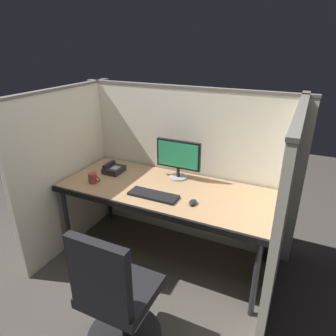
{
  "coord_description": "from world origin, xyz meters",
  "views": [
    {
      "loc": [
        1.04,
        -1.85,
        1.96
      ],
      "look_at": [
        0.0,
        0.35,
        0.92
      ],
      "focal_mm": 32.3,
      "sensor_mm": 36.0,
      "label": 1
    }
  ],
  "objects_px": {
    "monitor_center": "(178,157)",
    "desk_phone": "(113,169)",
    "computer_mouse": "(193,202)",
    "office_chair": "(117,308)",
    "coffee_mug": "(93,178)",
    "desk": "(165,194)",
    "keyboard_main": "(153,195)"
  },
  "relations": [
    {
      "from": "computer_mouse",
      "to": "desk_phone",
      "type": "relative_size",
      "value": 0.51
    },
    {
      "from": "desk",
      "to": "keyboard_main",
      "type": "bearing_deg",
      "value": -101.25
    },
    {
      "from": "computer_mouse",
      "to": "desk_phone",
      "type": "bearing_deg",
      "value": 164.76
    },
    {
      "from": "office_chair",
      "to": "desk_phone",
      "type": "bearing_deg",
      "value": 123.5
    },
    {
      "from": "office_chair",
      "to": "monitor_center",
      "type": "relative_size",
      "value": 2.27
    },
    {
      "from": "office_chair",
      "to": "monitor_center",
      "type": "bearing_deg",
      "value": 94.46
    },
    {
      "from": "desk_phone",
      "to": "keyboard_main",
      "type": "bearing_deg",
      "value": -24.86
    },
    {
      "from": "office_chair",
      "to": "keyboard_main",
      "type": "distance_m",
      "value": 0.92
    },
    {
      "from": "monitor_center",
      "to": "computer_mouse",
      "type": "xyz_separation_m",
      "value": [
        0.31,
        -0.41,
        -0.2
      ]
    },
    {
      "from": "desk",
      "to": "keyboard_main",
      "type": "height_order",
      "value": "keyboard_main"
    },
    {
      "from": "monitor_center",
      "to": "desk_phone",
      "type": "distance_m",
      "value": 0.68
    },
    {
      "from": "computer_mouse",
      "to": "keyboard_main",
      "type": "bearing_deg",
      "value": -177.0
    },
    {
      "from": "desk_phone",
      "to": "office_chair",
      "type": "bearing_deg",
      "value": -55.41
    },
    {
      "from": "computer_mouse",
      "to": "desk_phone",
      "type": "xyz_separation_m",
      "value": [
        -0.94,
        0.26,
        0.02
      ]
    },
    {
      "from": "office_chair",
      "to": "computer_mouse",
      "type": "xyz_separation_m",
      "value": [
        0.19,
        0.84,
        0.39
      ]
    },
    {
      "from": "computer_mouse",
      "to": "desk",
      "type": "bearing_deg",
      "value": 155.96
    },
    {
      "from": "desk",
      "to": "coffee_mug",
      "type": "height_order",
      "value": "coffee_mug"
    },
    {
      "from": "desk",
      "to": "desk_phone",
      "type": "bearing_deg",
      "value": 169.56
    },
    {
      "from": "monitor_center",
      "to": "keyboard_main",
      "type": "bearing_deg",
      "value": -95.53
    },
    {
      "from": "office_chair",
      "to": "monitor_center",
      "type": "xyz_separation_m",
      "value": [
        -0.12,
        1.25,
        0.59
      ]
    },
    {
      "from": "keyboard_main",
      "to": "computer_mouse",
      "type": "bearing_deg",
      "value": 3.0
    },
    {
      "from": "office_chair",
      "to": "keyboard_main",
      "type": "bearing_deg",
      "value": 100.11
    },
    {
      "from": "desk",
      "to": "office_chair",
      "type": "xyz_separation_m",
      "value": [
        0.13,
        -0.98,
        -0.33
      ]
    },
    {
      "from": "desk",
      "to": "keyboard_main",
      "type": "relative_size",
      "value": 4.42
    },
    {
      "from": "desk",
      "to": "office_chair",
      "type": "bearing_deg",
      "value": -82.41
    },
    {
      "from": "monitor_center",
      "to": "keyboard_main",
      "type": "distance_m",
      "value": 0.48
    },
    {
      "from": "coffee_mug",
      "to": "monitor_center",
      "type": "bearing_deg",
      "value": 32.95
    },
    {
      "from": "coffee_mug",
      "to": "computer_mouse",
      "type": "bearing_deg",
      "value": 1.39
    },
    {
      "from": "desk",
      "to": "office_chair",
      "type": "height_order",
      "value": "office_chair"
    },
    {
      "from": "desk",
      "to": "keyboard_main",
      "type": "xyz_separation_m",
      "value": [
        -0.03,
        -0.16,
        0.06
      ]
    },
    {
      "from": "monitor_center",
      "to": "desk_phone",
      "type": "relative_size",
      "value": 2.26
    },
    {
      "from": "computer_mouse",
      "to": "office_chair",
      "type": "bearing_deg",
      "value": -102.51
    }
  ]
}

